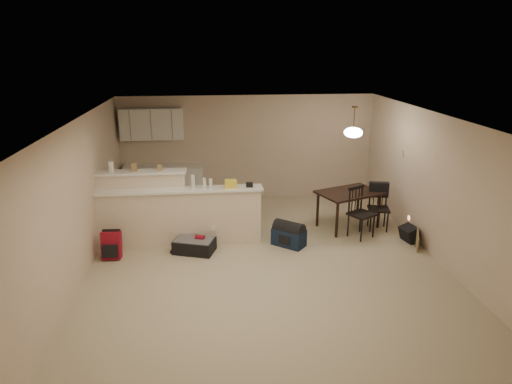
{
  "coord_description": "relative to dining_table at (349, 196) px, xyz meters",
  "views": [
    {
      "loc": [
        -0.92,
        -7.16,
        3.62
      ],
      "look_at": [
        -0.1,
        0.7,
        1.05
      ],
      "focal_mm": 32.0,
      "sensor_mm": 36.0,
      "label": 1
    }
  ],
  "objects": [
    {
      "name": "thermostat",
      "position": [
        1.11,
        0.16,
        0.83
      ],
      "size": [
        0.02,
        0.12,
        0.12
      ],
      "primitive_type": "cube",
      "color": "beige",
      "rests_on": "room"
    },
    {
      "name": "room",
      "position": [
        -1.88,
        -1.39,
        0.58
      ],
      "size": [
        7.0,
        7.02,
        2.5
      ],
      "color": "#B7A98D",
      "rests_on": "ground"
    },
    {
      "name": "extra_item_x",
      "position": [
        -2.91,
        -0.49,
        0.51
      ],
      "size": [
        0.07,
        0.07,
        0.2
      ],
      "primitive_type": "cylinder",
      "color": "silver",
      "rests_on": "breakfast_bar"
    },
    {
      "name": "dining_chair_far",
      "position": [
        0.57,
        -0.19,
        -0.2
      ],
      "size": [
        0.48,
        0.46,
        0.94
      ],
      "primitive_type": null,
      "rotation": [
        0.0,
        0.0,
        -0.2
      ],
      "color": "black",
      "rests_on": "ground"
    },
    {
      "name": "bag_lump",
      "position": [
        -2.43,
        -0.49,
        0.49
      ],
      "size": [
        0.22,
        0.18,
        0.14
      ],
      "primitive_type": "cube",
      "color": "#92724B",
      "rests_on": "breakfast_bar"
    },
    {
      "name": "small_box",
      "position": [
        -3.72,
        -0.27,
        0.78
      ],
      "size": [
        0.08,
        0.06,
        0.12
      ],
      "primitive_type": "cube",
      "color": "#92724B",
      "rests_on": "breakfast_bar"
    },
    {
      "name": "cardboard_sheet",
      "position": [
        0.97,
        -1.17,
        -0.51
      ],
      "size": [
        0.18,
        0.41,
        0.33
      ],
      "primitive_type": "cube",
      "rotation": [
        0.0,
        0.0,
        1.2
      ],
      "color": "#92724B",
      "rests_on": "ground"
    },
    {
      "name": "dining_table",
      "position": [
        0.0,
        0.0,
        0.0
      ],
      "size": [
        1.44,
        1.21,
        0.77
      ],
      "rotation": [
        0.0,
        0.0,
        0.38
      ],
      "color": "black",
      "rests_on": "ground"
    },
    {
      "name": "jar",
      "position": [
        -4.6,
        -0.27,
        0.82
      ],
      "size": [
        0.1,
        0.1,
        0.2
      ],
      "primitive_type": "cylinder",
      "color": "silver",
      "rests_on": "breakfast_bar"
    },
    {
      "name": "pouch",
      "position": [
        -2.08,
        -0.49,
        0.46
      ],
      "size": [
        0.12,
        0.1,
        0.08
      ],
      "primitive_type": "cube",
      "color": "#92724B",
      "rests_on": "breakfast_bar"
    },
    {
      "name": "red_backpack",
      "position": [
        -4.57,
        -0.98,
        -0.43
      ],
      "size": [
        0.33,
        0.22,
        0.49
      ],
      "primitive_type": "cube",
      "rotation": [
        0.0,
        0.0,
        -0.04
      ],
      "color": "maroon",
      "rests_on": "ground"
    },
    {
      "name": "navy_duffel",
      "position": [
        -1.37,
        -0.78,
        -0.51
      ],
      "size": [
        0.67,
        0.63,
        0.33
      ],
      "primitive_type": "cube",
      "rotation": [
        0.0,
        0.0,
        -0.69
      ],
      "color": "#111F37",
      "rests_on": "ground"
    },
    {
      "name": "dining_chair_near",
      "position": [
        0.1,
        -0.53,
        -0.17
      ],
      "size": [
        0.59,
        0.59,
        1.01
      ],
      "primitive_type": null,
      "rotation": [
        0.0,
        0.0,
        0.54
      ],
      "color": "black",
      "rests_on": "ground"
    },
    {
      "name": "suitcase",
      "position": [
        -3.13,
        -0.88,
        -0.55
      ],
      "size": [
        0.82,
        0.66,
        0.24
      ],
      "primitive_type": "cube",
      "rotation": [
        0.0,
        0.0,
        -0.32
      ],
      "color": "black",
      "rests_on": "ground"
    },
    {
      "name": "upper_cabinets",
      "position": [
        -4.08,
        1.93,
        1.23
      ],
      "size": [
        1.4,
        0.34,
        0.7
      ],
      "primitive_type": "cube",
      "color": "white",
      "rests_on": "room"
    },
    {
      "name": "black_daypack",
      "position": [
        0.97,
        -0.84,
        -0.52
      ],
      "size": [
        0.3,
        0.38,
        0.3
      ],
      "primitive_type": "cube",
      "rotation": [
        0.0,
        0.0,
        1.77
      ],
      "color": "black",
      "rests_on": "ground"
    },
    {
      "name": "pendant_lamp",
      "position": [
        -0.0,
        -0.0,
        1.32
      ],
      "size": [
        0.36,
        0.36,
        0.62
      ],
      "color": "brown",
      "rests_on": "room"
    },
    {
      "name": "bottle_a",
      "position": [
        -3.12,
        -0.49,
        0.55
      ],
      "size": [
        0.07,
        0.07,
        0.26
      ],
      "primitive_type": "cylinder",
      "color": "silver",
      "rests_on": "breakfast_bar"
    },
    {
      "name": "bottle_b",
      "position": [
        -2.8,
        -0.49,
        0.51
      ],
      "size": [
        0.06,
        0.06,
        0.18
      ],
      "primitive_type": "cylinder",
      "color": "silver",
      "rests_on": "breakfast_bar"
    },
    {
      "name": "cereal_box",
      "position": [
        -4.19,
        -0.27,
        0.8
      ],
      "size": [
        0.1,
        0.07,
        0.16
      ],
      "primitive_type": "cube",
      "color": "#92724B",
      "rests_on": "breakfast_bar"
    },
    {
      "name": "kitchen_counter",
      "position": [
        -3.88,
        1.8,
        -0.22
      ],
      "size": [
        1.8,
        0.6,
        0.9
      ],
      "primitive_type": "cube",
      "color": "white",
      "rests_on": "ground"
    },
    {
      "name": "breakfast_bar",
      "position": [
        -3.64,
        -0.41,
        -0.06
      ],
      "size": [
        3.08,
        0.58,
        1.39
      ],
      "color": "beige",
      "rests_on": "ground"
    }
  ]
}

